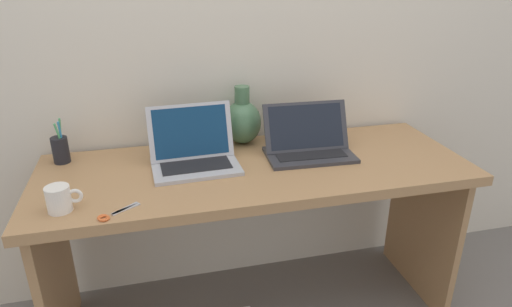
{
  "coord_description": "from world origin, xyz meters",
  "views": [
    {
      "loc": [
        -0.38,
        -1.56,
        1.49
      ],
      "look_at": [
        0.0,
        0.0,
        0.79
      ],
      "focal_mm": 31.5,
      "sensor_mm": 36.0,
      "label": 1
    }
  ],
  "objects_px": {
    "pen_cup": "(61,149)",
    "scissors": "(112,215)",
    "laptop_left": "(193,150)",
    "laptop_right": "(308,142)",
    "coffee_mug": "(59,199)",
    "green_vase": "(242,121)"
  },
  "relations": [
    {
      "from": "pen_cup",
      "to": "scissors",
      "type": "height_order",
      "value": "pen_cup"
    },
    {
      "from": "laptop_left",
      "to": "scissors",
      "type": "bearing_deg",
      "value": -132.41
    },
    {
      "from": "scissors",
      "to": "laptop_right",
      "type": "bearing_deg",
      "value": 22.45
    },
    {
      "from": "pen_cup",
      "to": "scissors",
      "type": "xyz_separation_m",
      "value": [
        0.21,
        -0.47,
        -0.05
      ]
    },
    {
      "from": "coffee_mug",
      "to": "laptop_right",
      "type": "bearing_deg",
      "value": 14.97
    },
    {
      "from": "green_vase",
      "to": "pen_cup",
      "type": "xyz_separation_m",
      "value": [
        -0.75,
        -0.04,
        -0.05
      ]
    },
    {
      "from": "laptop_right",
      "to": "green_vase",
      "type": "xyz_separation_m",
      "value": [
        -0.24,
        0.19,
        0.05
      ]
    },
    {
      "from": "laptop_left",
      "to": "scissors",
      "type": "relative_size",
      "value": 2.57
    },
    {
      "from": "laptop_left",
      "to": "pen_cup",
      "type": "distance_m",
      "value": 0.53
    },
    {
      "from": "laptop_left",
      "to": "pen_cup",
      "type": "xyz_separation_m",
      "value": [
        -0.51,
        0.15,
        -0.0
      ]
    },
    {
      "from": "laptop_right",
      "to": "coffee_mug",
      "type": "xyz_separation_m",
      "value": [
        -0.93,
        -0.25,
        -0.01
      ]
    },
    {
      "from": "laptop_right",
      "to": "scissors",
      "type": "bearing_deg",
      "value": -157.55
    },
    {
      "from": "green_vase",
      "to": "laptop_left",
      "type": "bearing_deg",
      "value": -142.35
    },
    {
      "from": "pen_cup",
      "to": "green_vase",
      "type": "bearing_deg",
      "value": 2.83
    },
    {
      "from": "laptop_left",
      "to": "coffee_mug",
      "type": "bearing_deg",
      "value": -150.63
    },
    {
      "from": "laptop_right",
      "to": "laptop_left",
      "type": "bearing_deg",
      "value": 178.88
    },
    {
      "from": "laptop_left",
      "to": "laptop_right",
      "type": "xyz_separation_m",
      "value": [
        0.47,
        -0.01,
        -0.01
      ]
    },
    {
      "from": "laptop_right",
      "to": "coffee_mug",
      "type": "distance_m",
      "value": 0.96
    },
    {
      "from": "laptop_left",
      "to": "laptop_right",
      "type": "height_order",
      "value": "laptop_left"
    },
    {
      "from": "pen_cup",
      "to": "laptop_left",
      "type": "bearing_deg",
      "value": -15.91
    },
    {
      "from": "scissors",
      "to": "green_vase",
      "type": "bearing_deg",
      "value": 43.6
    },
    {
      "from": "coffee_mug",
      "to": "laptop_left",
      "type": "bearing_deg",
      "value": 29.37
    }
  ]
}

